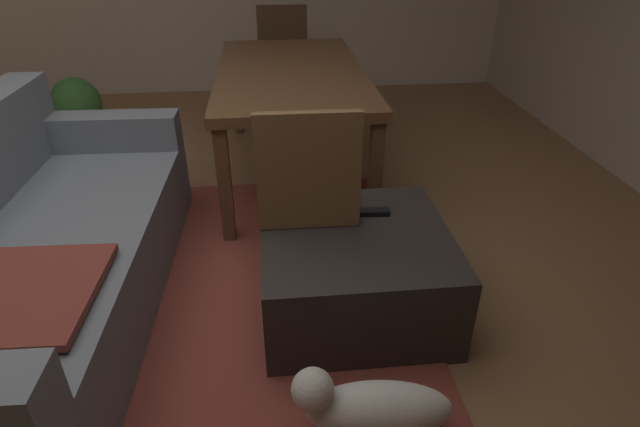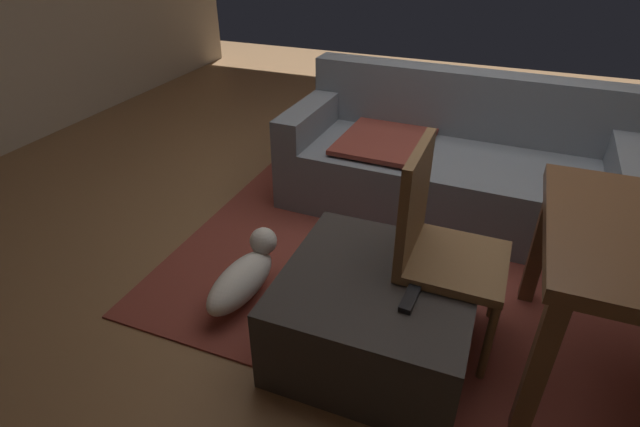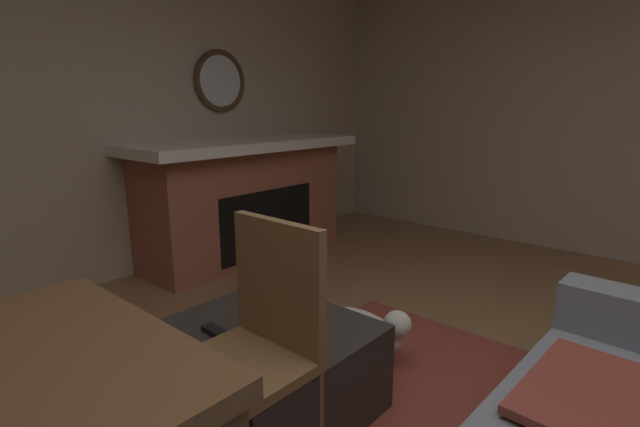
# 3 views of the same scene
# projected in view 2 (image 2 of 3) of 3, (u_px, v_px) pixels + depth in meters

# --- Properties ---
(floor) EXTENTS (8.55, 8.55, 0.00)m
(floor) POSITION_uv_depth(u_px,v_px,m) (427.00, 235.00, 3.04)
(floor) COLOR olive
(area_rug) EXTENTS (2.60, 2.00, 0.01)m
(area_rug) POSITION_uv_depth(u_px,v_px,m) (407.00, 262.00, 2.80)
(area_rug) COLOR brown
(area_rug) RESTS_ON ground
(couch) EXTENTS (2.13, 0.97, 0.85)m
(couch) POSITION_uv_depth(u_px,v_px,m) (450.00, 165.00, 3.20)
(couch) COLOR slate
(couch) RESTS_ON ground
(ottoman_coffee_table) EXTENTS (0.81, 0.82, 0.41)m
(ottoman_coffee_table) POSITION_uv_depth(u_px,v_px,m) (376.00, 313.00, 2.16)
(ottoman_coffee_table) COLOR #2D2826
(ottoman_coffee_table) RESTS_ON ground
(tv_remote) EXTENTS (0.06, 0.16, 0.02)m
(tv_remote) POSITION_uv_depth(u_px,v_px,m) (410.00, 299.00, 1.92)
(tv_remote) COLOR black
(tv_remote) RESTS_ON ottoman_coffee_table
(dining_chair_west) EXTENTS (0.45, 0.45, 0.93)m
(dining_chair_west) POSITION_uv_depth(u_px,v_px,m) (436.00, 239.00, 2.09)
(dining_chair_west) COLOR brown
(dining_chair_west) RESTS_ON ground
(small_dog) EXTENTS (0.23, 0.55, 0.27)m
(small_dog) POSITION_uv_depth(u_px,v_px,m) (244.00, 276.00, 2.45)
(small_dog) COLOR silver
(small_dog) RESTS_ON ground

